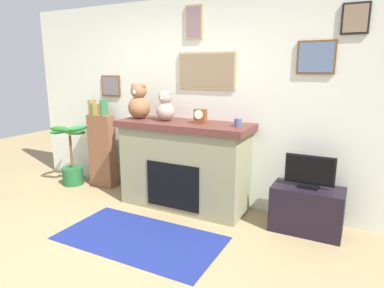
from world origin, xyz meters
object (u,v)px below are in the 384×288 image
fireplace (184,164)px  teddy_bear_grey (165,107)px  mantel_clock (200,116)px  teddy_bear_tan (139,103)px  tv_stand (307,209)px  television (310,173)px  bookshelf (102,148)px  potted_plant (71,161)px  candle_jar (238,123)px

fireplace → teddy_bear_grey: bearing=-175.9°
mantel_clock → teddy_bear_tan: size_ratio=0.37×
mantel_clock → tv_stand: bearing=0.8°
teddy_bear_tan → teddy_bear_grey: bearing=0.0°
tv_stand → television: 0.42m
fireplace → teddy_bear_grey: teddy_bear_grey is taller
television → teddy_bear_grey: teddy_bear_grey is taller
fireplace → bookshelf: 1.45m
bookshelf → potted_plant: bearing=-160.4°
fireplace → television: (1.51, -0.00, 0.11)m
fireplace → candle_jar: (0.70, -0.02, 0.59)m
potted_plant → teddy_bear_grey: bearing=1.7°
fireplace → bookshelf: size_ratio=1.31×
potted_plant → television: (3.42, 0.06, 0.30)m
fireplace → television: size_ratio=3.32×
potted_plant → bookshelf: bearing=19.6°
potted_plant → mantel_clock: size_ratio=5.37×
candle_jar → teddy_bear_grey: teddy_bear_grey is taller
candle_jar → tv_stand: bearing=1.2°
potted_plant → teddy_bear_grey: (1.66, 0.05, 0.90)m
tv_stand → teddy_bear_grey: teddy_bear_grey is taller
teddy_bear_grey → teddy_bear_tan: bearing=-180.0°
bookshelf → television: size_ratio=2.55×
bookshelf → candle_jar: bookshelf is taller
tv_stand → teddy_bear_grey: bearing=-179.4°
fireplace → mantel_clock: 0.67m
teddy_bear_tan → teddy_bear_grey: (0.40, 0.00, -0.04)m
fireplace → candle_jar: 0.92m
fireplace → mantel_clock: size_ratio=9.79×
television → mantel_clock: mantel_clock is taller
fireplace → television: bearing=-0.1°
bookshelf → teddy_bear_grey: teddy_bear_grey is taller
tv_stand → bookshelf: bearing=178.1°
fireplace → candle_jar: size_ratio=18.28×
fireplace → candle_jar: bearing=-1.4°
tv_stand → fireplace: bearing=180.0°
fireplace → bookshelf: bookshelf is taller
potted_plant → teddy_bear_tan: (1.26, 0.05, 0.94)m
fireplace → tv_stand: bearing=-0.0°
television → mantel_clock: 1.38m
candle_jar → mantel_clock: bearing=-179.8°
fireplace → tv_stand: size_ratio=2.29×
television → candle_jar: size_ratio=5.50×
bookshelf → potted_plant: 0.55m
candle_jar → teddy_bear_tan: (-1.36, -0.00, 0.16)m
potted_plant → teddy_bear_tan: teddy_bear_tan is taller
potted_plant → television: potted_plant is taller
tv_stand → mantel_clock: (-1.28, -0.02, 0.93)m
potted_plant → teddy_bear_tan: size_ratio=2.01×
tv_stand → mantel_clock: 1.58m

